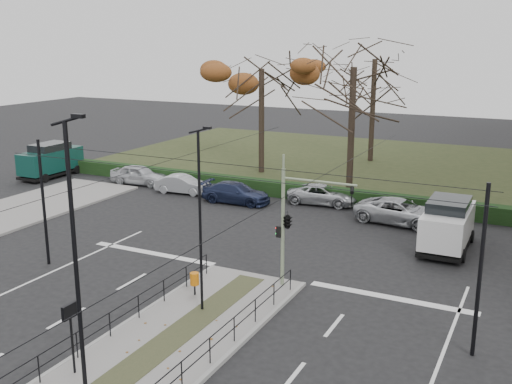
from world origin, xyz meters
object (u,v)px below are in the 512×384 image
streetlamp_median_far (200,220)px  parked_car_fifth (400,212)px  parked_car_first (139,175)px  parked_car_fourth (323,195)px  bare_tree_center (375,67)px  bare_tree_near (353,77)px  parked_car_second (183,184)px  info_panel (70,319)px  streetlamp_median_near (77,268)px  parked_car_third (236,193)px  rust_tree (262,69)px  litter_bin (195,279)px  traffic_light (289,219)px  white_van (448,223)px  green_van (51,160)px

streetlamp_median_far → parked_car_fifth: 16.05m
parked_car_first → parked_car_fourth: bearing=-92.9°
bare_tree_center → bare_tree_near: bare_tree_center is taller
parked_car_second → parked_car_fifth: 15.22m
info_panel → bare_tree_near: size_ratio=0.21×
streetlamp_median_near → parked_car_third: 23.45m
parked_car_fifth → rust_tree: bearing=62.2°
info_panel → parked_car_third: info_panel is taller
litter_bin → info_panel: bearing=-91.9°
traffic_light → parked_car_fourth: (-3.46, 13.60, -2.48)m
litter_bin → white_van: (8.27, 10.83, 0.53)m
rust_tree → white_van: bearing=-36.4°
streetlamp_median_near → parked_car_fourth: bearing=94.3°
parked_car_third → parked_car_fourth: bearing=-68.7°
info_panel → streetlamp_median_near: (1.68, -1.29, 2.44)m
streetlamp_median_far → rust_tree: bearing=110.8°
streetlamp_median_far → parked_car_fifth: (4.10, 15.21, -3.08)m
parked_car_second → bare_tree_near: 13.68m
streetlamp_median_near → bare_tree_center: bearing=94.3°
parked_car_first → parked_car_second: size_ratio=1.10×
streetlamp_median_far → white_van: streetlamp_median_far is taller
traffic_light → white_van: 9.88m
info_panel → streetlamp_median_near: streetlamp_median_near is taller
parked_car_first → parked_car_fifth: parked_car_first is taller
parked_car_third → green_van: green_van is taller
litter_bin → white_van: size_ratio=0.19×
traffic_light → bare_tree_near: bare_tree_near is taller
parked_car_second → streetlamp_median_near: bearing=-159.0°
parked_car_first → rust_tree: 12.40m
parked_car_first → bare_tree_near: bearing=-83.3°
litter_bin → streetlamp_median_near: bearing=-79.8°
green_van → parked_car_fifth: (27.24, -0.23, -0.65)m
traffic_light → bare_tree_near: size_ratio=0.45×
parked_car_fourth → rust_tree: rust_tree is taller
parked_car_first → parked_car_second: bearing=-107.0°
parked_car_second → bare_tree_center: 20.34m
bare_tree_near → litter_bin: bearing=-91.7°
streetlamp_median_near → streetlamp_median_far: streetlamp_median_near is taller
parked_car_second → parked_car_third: (4.54, -0.57, 0.03)m
info_panel → parked_car_fifth: info_panel is taller
rust_tree → bare_tree_near: bearing=-25.1°
bare_tree_near → parked_car_fifth: size_ratio=2.21×
streetlamp_median_far → rust_tree: (-9.07, 23.92, 4.42)m
litter_bin → parked_car_fourth: size_ratio=0.21×
parked_car_second → parked_car_third: parked_car_third is taller
parked_car_first → parked_car_fourth: size_ratio=0.94×
green_van → bare_tree_center: size_ratio=0.46×
bare_tree_near → streetlamp_median_far: bearing=-88.7°
info_panel → bare_tree_near: bearing=88.3°
parked_car_first → bare_tree_near: size_ratio=0.37×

